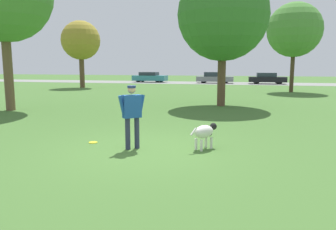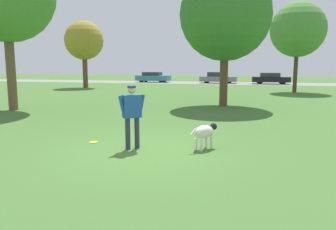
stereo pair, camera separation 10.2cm
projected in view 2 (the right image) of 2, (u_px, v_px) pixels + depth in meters
The scene contains 11 objects.
ground_plane at pixel (142, 149), 8.53m from camera, with size 120.00×120.00×0.00m, color #426B2D.
far_road_strip at pixel (227, 83), 39.29m from camera, with size 120.00×6.00×0.01m.
person at pixel (132, 111), 8.45m from camera, with size 0.61×0.54×1.66m.
dog at pixel (205, 132), 8.49m from camera, with size 0.65×0.86×0.65m.
frisbee at pixel (94, 142), 9.28m from camera, with size 0.25×0.25×0.02m.
tree_far_left at pixel (84, 41), 31.26m from camera, with size 3.68×3.68×6.35m.
tree_far_right at pixel (298, 30), 25.82m from camera, with size 4.30×4.30×7.09m.
tree_mid_center at pixel (225, 15), 16.91m from camera, with size 4.74×4.74×7.11m.
parked_car_teal at pixel (153, 77), 41.77m from camera, with size 4.37×1.99×1.29m.
parked_car_grey at pixel (218, 78), 39.54m from camera, with size 4.47×1.79×1.33m.
parked_car_black at pixel (271, 78), 37.75m from camera, with size 4.26×1.90×1.29m.
Camera 2 is at (2.68, -7.88, 2.18)m, focal length 35.00 mm.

